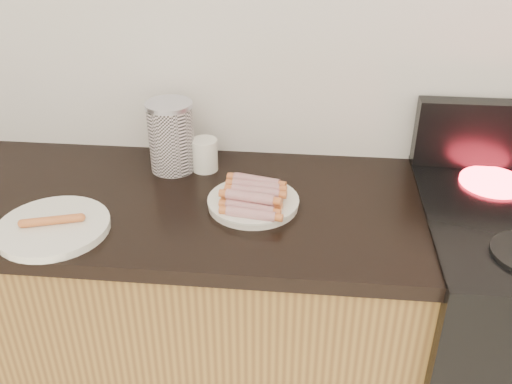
# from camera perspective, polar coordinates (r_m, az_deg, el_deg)

# --- Properties ---
(wall_back) EXTENTS (4.00, 0.04, 2.60)m
(wall_back) POSITION_cam_1_polar(r_m,az_deg,el_deg) (1.66, 2.60, 16.40)
(wall_back) COLOR silver
(wall_back) RESTS_ON ground
(cabinet_base) EXTENTS (2.20, 0.59, 0.86)m
(cabinet_base) POSITION_cam_1_polar(r_m,az_deg,el_deg) (1.98, -19.80, -11.80)
(cabinet_base) COLOR olive
(cabinet_base) RESTS_ON floor
(counter_slab) EXTENTS (2.20, 0.62, 0.04)m
(counter_slab) POSITION_cam_1_polar(r_m,az_deg,el_deg) (1.72, -22.35, -0.50)
(counter_slab) COLOR black
(counter_slab) RESTS_ON cabinet_base
(burner_far_left) EXTENTS (0.18, 0.18, 0.01)m
(burner_far_left) POSITION_cam_1_polar(r_m,az_deg,el_deg) (1.73, 22.58, 0.94)
(burner_far_left) COLOR #FF1E2D
(burner_far_left) RESTS_ON stove
(main_plate) EXTENTS (0.30, 0.30, 0.02)m
(main_plate) POSITION_cam_1_polar(r_m,az_deg,el_deg) (1.51, -0.28, -1.14)
(main_plate) COLOR white
(main_plate) RESTS_ON counter_slab
(side_plate) EXTENTS (0.34, 0.34, 0.02)m
(side_plate) POSITION_cam_1_polar(r_m,az_deg,el_deg) (1.50, -19.61, -3.36)
(side_plate) COLOR white
(side_plate) RESTS_ON counter_slab
(hotdog_pile) EXTENTS (0.13, 0.22, 0.05)m
(hotdog_pile) POSITION_cam_1_polar(r_m,az_deg,el_deg) (1.50, -0.28, -0.16)
(hotdog_pile) COLOR #9D4836
(hotdog_pile) RESTS_ON main_plate
(plain_sausages) EXTENTS (0.14, 0.06, 0.02)m
(plain_sausages) POSITION_cam_1_polar(r_m,az_deg,el_deg) (1.49, -19.74, -2.69)
(plain_sausages) COLOR #DF8C40
(plain_sausages) RESTS_ON side_plate
(canister) EXTENTS (0.13, 0.13, 0.21)m
(canister) POSITION_cam_1_polar(r_m,az_deg,el_deg) (1.67, -8.48, 5.52)
(canister) COLOR silver
(canister) RESTS_ON counter_slab
(mug) EXTENTS (0.09, 0.09, 0.10)m
(mug) POSITION_cam_1_polar(r_m,az_deg,el_deg) (1.68, -5.15, 3.73)
(mug) COLOR silver
(mug) RESTS_ON counter_slab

